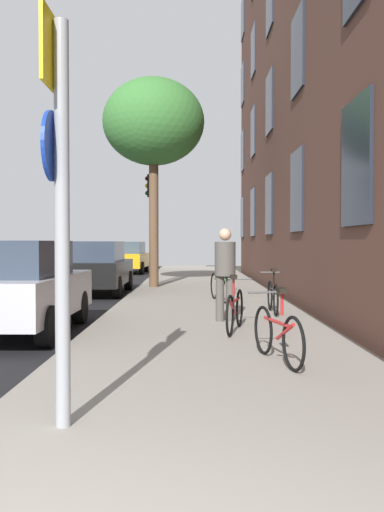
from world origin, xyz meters
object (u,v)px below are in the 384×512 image
object	(u,v)px
bicycle_3	(221,286)
car_2	(131,257)
bicycle_2	(275,296)
bicycle_5	(228,275)
sign_post	(61,186)
bicycle_1	(237,309)
tree_near	(156,123)
car_1	(98,267)
bicycle_4	(232,280)
car_0	(17,286)
pedestrian_0	(227,268)
traffic_light	(155,208)
bicycle_0	(280,333)

from	to	relation	value
bicycle_3	car_2	distance (m)	15.30
bicycle_2	car_2	size ratio (longest dim) A/B	0.37
bicycle_5	car_2	world-z (taller)	car_2
sign_post	bicycle_2	bearing A→B (deg)	69.04
sign_post	bicycle_1	bearing A→B (deg)	69.63
tree_near	car_1	bearing A→B (deg)	-139.85
sign_post	car_2	xyz separation A→B (m)	(-2.21, 24.37, -1.21)
bicycle_2	bicycle_5	distance (m)	7.22
bicycle_1	bicycle_4	distance (m)	7.21
bicycle_3	bicycle_4	distance (m)	2.44
bicycle_5	bicycle_2	bearing A→B (deg)	-85.67
bicycle_4	car_0	distance (m)	8.03
bicycle_2	car_0	world-z (taller)	car_0
sign_post	bicycle_4	world-z (taller)	sign_post
bicycle_1	bicycle_2	world-z (taller)	bicycle_1
pedestrian_0	bicycle_1	bearing A→B (deg)	-85.70
bicycle_4	bicycle_5	world-z (taller)	bicycle_5
bicycle_3	bicycle_4	size ratio (longest dim) A/B	1.02
bicycle_3	pedestrian_0	bearing A→B (deg)	-91.07
sign_post	bicycle_4	size ratio (longest dim) A/B	1.93
bicycle_3	bicycle_4	bearing A→B (deg)	79.85
car_0	traffic_light	bearing A→B (deg)	80.94
bicycle_4	car_1	bearing A→B (deg)	170.23
bicycle_0	bicycle_4	size ratio (longest dim) A/B	0.95
traffic_light	bicycle_1	bearing A→B (deg)	-78.81
bicycle_2	car_1	bearing A→B (deg)	130.25
bicycle_0	bicycle_2	bearing A→B (deg)	82.46
car_0	bicycle_3	bearing A→B (deg)	49.83
tree_near	bicycle_5	bearing A→B (deg)	6.30
bicycle_1	bicycle_3	world-z (taller)	bicycle_3
bicycle_0	bicycle_5	bearing A→B (deg)	89.57
car_2	tree_near	bearing A→B (deg)	-78.94
tree_near	car_2	distance (m)	11.45
car_2	sign_post	bearing A→B (deg)	-84.82
tree_near	bicycle_3	xyz separation A→B (m)	(1.96, -4.53, -5.04)
traffic_light	bicycle_2	bearing A→B (deg)	-69.59
tree_near	bicycle_2	size ratio (longest dim) A/B	4.24
traffic_light	car_0	bearing A→B (deg)	-99.06
traffic_light	car_0	world-z (taller)	traffic_light
bicycle_4	sign_post	bearing A→B (deg)	-100.32
car_1	traffic_light	bearing A→B (deg)	61.14
sign_post	traffic_light	distance (m)	15.54
bicycle_5	pedestrian_0	distance (m)	8.41
bicycle_1	bicycle_4	bearing A→B (deg)	86.79
car_2	bicycle_3	bearing A→B (deg)	-74.99
traffic_light	car_0	xyz separation A→B (m)	(-1.65, -10.37, -1.97)
bicycle_5	traffic_light	bearing A→B (deg)	156.13
bicycle_0	bicycle_3	xyz separation A→B (m)	(-0.37, 7.20, 0.02)
bicycle_5	car_2	bearing A→B (deg)	113.89
bicycle_0	bicycle_3	distance (m)	7.21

